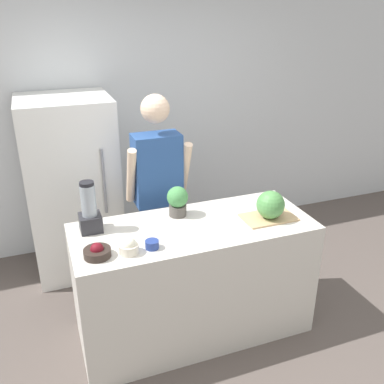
# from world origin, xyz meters

# --- Properties ---
(ground_plane) EXTENTS (14.00, 14.00, 0.00)m
(ground_plane) POSITION_xyz_m (0.00, 0.00, 0.00)
(ground_plane) COLOR #564C47
(wall_back) EXTENTS (8.00, 0.06, 2.60)m
(wall_back) POSITION_xyz_m (0.00, 2.05, 1.30)
(wall_back) COLOR silver
(wall_back) RESTS_ON ground_plane
(counter_island) EXTENTS (1.74, 0.72, 0.93)m
(counter_island) POSITION_xyz_m (0.00, 0.36, 0.46)
(counter_island) COLOR beige
(counter_island) RESTS_ON ground_plane
(refrigerator) EXTENTS (0.79, 0.76, 1.66)m
(refrigerator) POSITION_xyz_m (-0.72, 1.63, 0.83)
(refrigerator) COLOR white
(refrigerator) RESTS_ON ground_plane
(person) EXTENTS (0.52, 0.27, 1.76)m
(person) POSITION_xyz_m (-0.08, 0.99, 0.92)
(person) COLOR gray
(person) RESTS_ON ground_plane
(cutting_board) EXTENTS (0.39, 0.24, 0.01)m
(cutting_board) POSITION_xyz_m (0.56, 0.28, 0.93)
(cutting_board) COLOR tan
(cutting_board) RESTS_ON counter_island
(watermelon) EXTENTS (0.21, 0.21, 0.21)m
(watermelon) POSITION_xyz_m (0.56, 0.26, 1.05)
(watermelon) COLOR #4C8C47
(watermelon) RESTS_ON cutting_board
(bowl_cherries) EXTENTS (0.17, 0.17, 0.10)m
(bowl_cherries) POSITION_xyz_m (-0.71, 0.19, 0.96)
(bowl_cherries) COLOR #2D231E
(bowl_cherries) RESTS_ON counter_island
(bowl_cream) EXTENTS (0.13, 0.13, 0.11)m
(bowl_cream) POSITION_xyz_m (-0.52, 0.16, 0.97)
(bowl_cream) COLOR beige
(bowl_cream) RESTS_ON counter_island
(bowl_small_blue) EXTENTS (0.09, 0.09, 0.06)m
(bowl_small_blue) POSITION_xyz_m (-0.36, 0.16, 0.96)
(bowl_small_blue) COLOR navy
(bowl_small_blue) RESTS_ON counter_island
(blender) EXTENTS (0.15, 0.15, 0.37)m
(blender) POSITION_xyz_m (-0.70, 0.55, 1.08)
(blender) COLOR #28282D
(blender) RESTS_ON counter_island
(potted_plant) EXTENTS (0.16, 0.16, 0.23)m
(potted_plant) POSITION_xyz_m (-0.05, 0.56, 1.05)
(potted_plant) COLOR #514C47
(potted_plant) RESTS_ON counter_island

